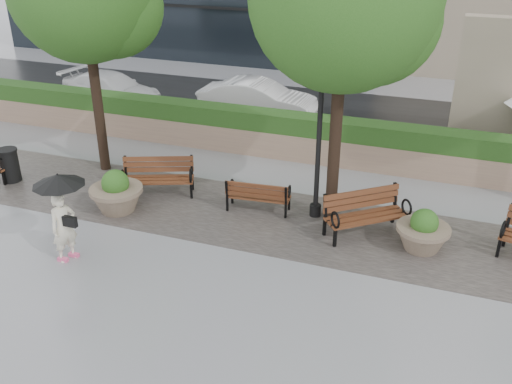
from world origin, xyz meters
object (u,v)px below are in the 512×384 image
(planter_right, at_px, (423,234))
(lamppost, at_px, (319,142))
(trash_bin, at_px, (10,166))
(car_right, at_px, (258,100))
(bench_1, at_px, (159,184))
(bench_3, at_px, (365,223))
(bench_2, at_px, (258,202))
(car_left, at_px, (112,89))
(planter_left, at_px, (117,195))
(pedestrian, at_px, (62,209))

(planter_right, bearing_deg, lamppost, 164.70)
(trash_bin, distance_m, car_right, 8.68)
(bench_1, relative_size, bench_3, 1.01)
(bench_2, xyz_separation_m, car_right, (-2.40, 6.68, 0.45))
(bench_2, height_order, car_left, car_left)
(bench_3, xyz_separation_m, lamppost, (-1.30, 0.48, 1.64))
(bench_3, xyz_separation_m, planter_left, (-6.01, -0.93, 0.12))
(bench_1, relative_size, car_right, 0.46)
(bench_3, height_order, trash_bin, bench_3)
(bench_1, relative_size, pedestrian, 0.99)
(bench_1, bearing_deg, lamppost, -18.21)
(planter_right, height_order, car_right, car_right)
(planter_left, height_order, trash_bin, planter_left)
(planter_left, height_order, car_right, car_right)
(trash_bin, bearing_deg, bench_2, 5.38)
(lamppost, height_order, car_right, lamppost)
(planter_right, distance_m, car_left, 14.00)
(bench_3, relative_size, planter_left, 1.49)
(bench_3, xyz_separation_m, planter_right, (1.30, -0.23, 0.08))
(car_left, bearing_deg, bench_1, -129.70)
(bench_1, xyz_separation_m, bench_2, (2.77, 0.03, -0.04))
(bench_2, bearing_deg, bench_1, -5.07)
(bench_2, xyz_separation_m, car_left, (-8.23, 6.32, 0.37))
(bench_1, height_order, pedestrian, pedestrian)
(planter_left, relative_size, pedestrian, 0.66)
(bench_2, relative_size, bench_3, 0.83)
(bench_2, relative_size, pedestrian, 0.82)
(bench_2, height_order, planter_left, planter_left)
(bench_1, bearing_deg, trash_bin, 166.69)
(bench_2, xyz_separation_m, trash_bin, (-7.03, -0.66, 0.20))
(bench_1, bearing_deg, bench_2, -21.20)
(lamppost, bearing_deg, bench_2, -170.59)
(bench_2, bearing_deg, car_left, -43.18)
(bench_2, height_order, lamppost, lamppost)
(planter_right, distance_m, trash_bin, 11.04)
(bench_2, distance_m, pedestrian, 4.73)
(car_right, bearing_deg, planter_left, 172.66)
(planter_right, relative_size, pedestrian, 0.59)
(trash_bin, xyz_separation_m, lamppost, (8.43, 0.90, 1.50))
(bench_1, relative_size, bench_2, 1.21)
(lamppost, xyz_separation_m, car_right, (-3.81, 6.45, -1.25))
(planter_left, distance_m, car_right, 7.92)
(planter_left, xyz_separation_m, planter_right, (7.31, 0.70, -0.05))
(bench_3, distance_m, trash_bin, 9.75)
(lamppost, distance_m, car_left, 11.48)
(planter_left, xyz_separation_m, car_right, (0.90, 7.86, 0.27))
(trash_bin, bearing_deg, pedestrian, -35.24)
(planter_right, bearing_deg, car_left, 150.93)
(bench_2, bearing_deg, car_right, -75.86)
(planter_left, distance_m, lamppost, 5.15)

